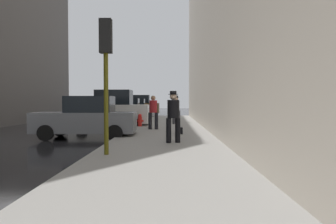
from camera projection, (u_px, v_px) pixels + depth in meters
ground_plane at (11, 142)px, 12.73m from camera, size 120.00×120.00×0.00m
sidewalk at (165, 140)px, 12.67m from camera, size 4.00×40.00×0.15m
parked_gray_coupe at (87, 118)px, 13.86m from camera, size 4.24×2.13×1.79m
parked_white_van at (112, 110)px, 19.70m from camera, size 4.63×2.13×2.25m
parked_dark_green_sedan at (124, 111)px, 25.07m from camera, size 4.22×2.10×1.79m
parked_silver_sedan at (133, 109)px, 30.41m from camera, size 4.22×2.11×1.79m
parked_bronze_suv at (139, 106)px, 36.12m from camera, size 4.62×2.10×2.25m
fire_hydrant at (140, 120)px, 18.61m from camera, size 0.42×0.22×0.70m
traffic_light at (106, 57)px, 8.67m from camera, size 0.32×0.32×3.60m
pedestrian_in_red_jacket at (153, 110)px, 16.63m from camera, size 0.51×0.41×1.71m
pedestrian_with_fedora at (173, 114)px, 11.22m from camera, size 0.53×0.48×1.78m
pedestrian_with_beanie at (176, 108)px, 20.44m from camera, size 0.52×0.44×1.78m
duffel_bag at (179, 131)px, 14.34m from camera, size 0.32×0.44×0.28m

